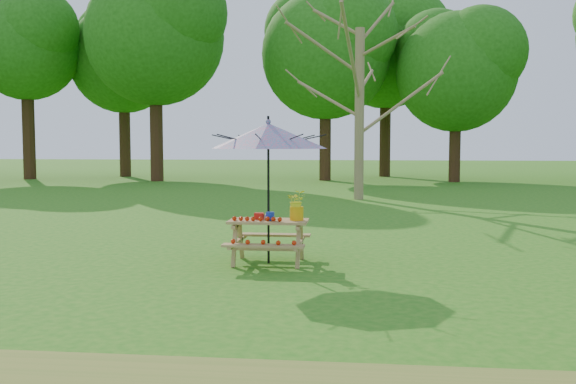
# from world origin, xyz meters

# --- Properties ---
(treeline) EXTENTS (60.00, 12.00, 16.00)m
(treeline) POSITION_xyz_m (0.00, 22.00, 8.00)
(treeline) COLOR #1D5D0F
(treeline) RESTS_ON ground
(picnic_table) EXTENTS (1.20, 1.32, 0.67)m
(picnic_table) POSITION_xyz_m (4.26, 2.15, 0.33)
(picnic_table) COLOR #9B6E46
(picnic_table) RESTS_ON ground
(patio_umbrella) EXTENTS (1.89, 1.89, 2.25)m
(patio_umbrella) POSITION_xyz_m (4.26, 2.15, 1.95)
(patio_umbrella) COLOR black
(patio_umbrella) RESTS_ON ground
(produce_bins) EXTENTS (0.32, 0.34, 0.13)m
(produce_bins) POSITION_xyz_m (4.22, 2.18, 0.72)
(produce_bins) COLOR red
(produce_bins) RESTS_ON picnic_table
(tomatoes_row) EXTENTS (0.77, 0.13, 0.07)m
(tomatoes_row) POSITION_xyz_m (4.11, 1.97, 0.71)
(tomatoes_row) COLOR red
(tomatoes_row) RESTS_ON picnic_table
(flower_bucket) EXTENTS (0.31, 0.28, 0.46)m
(flower_bucket) POSITION_xyz_m (4.69, 2.15, 0.92)
(flower_bucket) COLOR #EAA50C
(flower_bucket) RESTS_ON picnic_table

